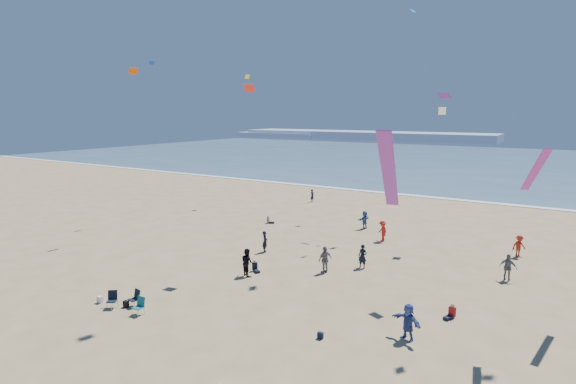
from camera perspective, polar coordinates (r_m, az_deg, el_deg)
The scene contains 12 objects.
ground at distance 24.71m, azimuth -14.50°, elevation -17.05°, with size 220.00×220.00×0.00m, color tan.
ocean at distance 111.70m, azimuth 23.33°, elevation 3.49°, with size 220.00×100.00×0.06m, color #476B84.
surf_line at distance 63.09m, azimuth 16.39°, elevation -0.52°, with size 220.00×1.20×0.08m, color white.
headland_far at distance 200.28m, azimuth 9.47°, elevation 7.14°, with size 110.00×20.00×3.20m, color #7A8EA8.
headland_near at distance 214.47m, azimuth -1.06°, elevation 7.29°, with size 40.00×14.00×2.00m, color #7A8EA8.
standing_flyers at distance 32.95m, azimuth 11.73°, elevation -8.23°, with size 29.57×44.32×1.93m.
seated_group at distance 27.67m, azimuth -0.35°, elevation -12.72°, with size 21.61×27.54×0.84m.
chair_cluster at distance 27.87m, azimuth -19.69°, elevation -12.98°, with size 2.75×1.57×1.00m.
white_tote at distance 29.52m, azimuth -22.77°, elevation -12.50°, with size 0.35×0.20×0.40m, color white.
black_backpack at distance 28.40m, azimuth -19.88°, elevation -13.23°, with size 0.30×0.22×0.38m, color black.
navy_bag at distance 23.53m, azimuth 4.13°, elevation -17.72°, with size 0.28×0.18×0.34m, color black.
kites_aloft at distance 27.67m, azimuth 17.30°, elevation 15.83°, with size 41.11×44.42×24.22m.
Camera 1 is at (16.24, -14.95, 11.10)m, focal length 28.00 mm.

